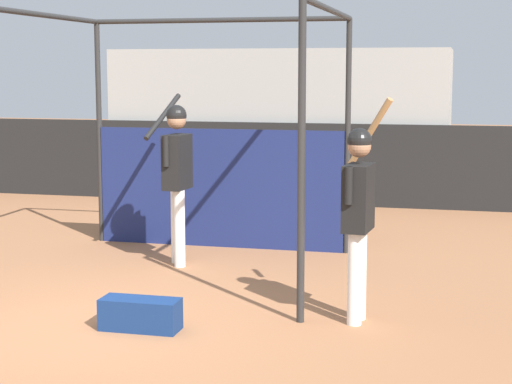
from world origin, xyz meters
TOP-DOWN VIEW (x-y plane):
  - ground_plane at (0.00, 0.00)m, footprint 60.00×60.00m
  - outfield_wall at (0.00, 7.37)m, footprint 24.00×0.12m
  - bleacher_section at (0.00, 8.63)m, footprint 5.95×2.40m
  - batting_cage at (0.19, 3.12)m, footprint 3.36×3.12m
  - player_batter at (0.00, 2.53)m, footprint 0.51×0.87m
  - player_waiting at (2.33, 0.73)m, footprint 0.49×0.76m
  - equipment_bag at (0.51, 0.03)m, footprint 0.70×0.28m

SIDE VIEW (x-z plane):
  - ground_plane at x=0.00m, z-range 0.00..0.00m
  - equipment_bag at x=0.51m, z-range 0.00..0.28m
  - outfield_wall at x=0.00m, z-range 0.00..1.38m
  - player_waiting at x=2.33m, z-range 0.05..2.08m
  - player_batter at x=0.00m, z-range 0.15..2.14m
  - batting_cage at x=0.19m, z-range -0.21..2.71m
  - bleacher_section at x=0.00m, z-range 0.00..2.66m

